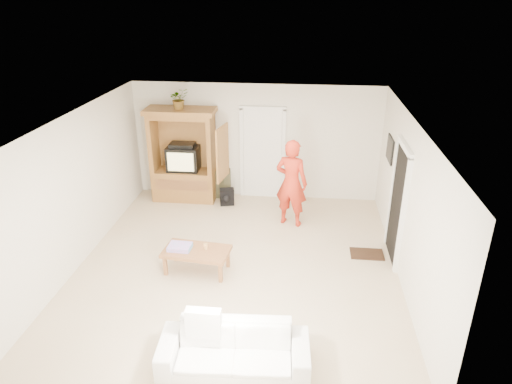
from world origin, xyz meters
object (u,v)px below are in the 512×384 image
Objects in this scene: armoire at (185,161)px; sofa at (234,349)px; man at (291,183)px; coffee_table at (197,253)px.

sofa is (1.88, -5.00, -0.63)m from armoire.
armoire is 2.62m from man.
coffee_table is at bearing 111.33° from sofa.
armoire is at bearing -4.56° from man.
man is at bearing 78.77° from sofa.
sofa is at bearing -59.21° from coffee_table.
man is at bearing 57.81° from coffee_table.
sofa is at bearing 99.85° from man.
armoire reaches higher than man.
coffee_table is (-0.96, 2.09, 0.08)m from sofa.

